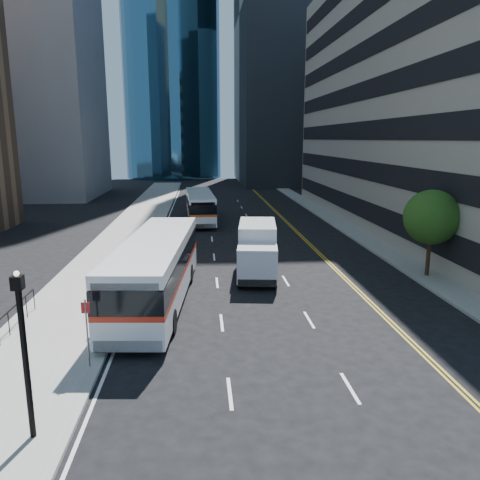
{
  "coord_description": "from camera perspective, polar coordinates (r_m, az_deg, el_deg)",
  "views": [
    {
      "loc": [
        -4.31,
        -17.77,
        8.1
      ],
      "look_at": [
        -2.29,
        6.58,
        2.8
      ],
      "focal_mm": 35.0,
      "sensor_mm": 36.0,
      "label": 1
    }
  ],
  "objects": [
    {
      "name": "ground",
      "position": [
        19.99,
        8.3,
        -11.79
      ],
      "size": [
        160.0,
        160.0,
        0.0
      ],
      "primitive_type": "plane",
      "color": "black",
      "rests_on": "ground"
    },
    {
      "name": "sidewalk_west",
      "position": [
        43.95,
        -12.76,
        1.41
      ],
      "size": [
        5.0,
        90.0,
        0.15
      ],
      "primitive_type": "cube",
      "color": "gray",
      "rests_on": "ground"
    },
    {
      "name": "sidewalk_east",
      "position": [
        45.5,
        12.36,
        1.8
      ],
      "size": [
        2.0,
        90.0,
        0.15
      ],
      "primitive_type": "cube",
      "color": "gray",
      "rests_on": "ground"
    },
    {
      "name": "office_tower_north",
      "position": [
        95.05,
        9.94,
        25.39
      ],
      "size": [
        30.0,
        28.0,
        60.0
      ],
      "primitive_type": "cube",
      "color": "gray",
      "rests_on": "ground"
    },
    {
      "name": "midrise_west",
      "position": [
        74.28,
        -24.64,
        18.45
      ],
      "size": [
        18.0,
        18.0,
        35.0
      ],
      "primitive_type": "cube",
      "color": "gray",
      "rests_on": "ground"
    },
    {
      "name": "street_tree",
      "position": [
        29.34,
        22.33,
        2.58
      ],
      "size": [
        3.2,
        3.2,
        5.1
      ],
      "color": "#332114",
      "rests_on": "sidewalk_east"
    },
    {
      "name": "lamp_post",
      "position": [
        13.76,
        -24.8,
        -11.95
      ],
      "size": [
        0.28,
        0.28,
        4.56
      ],
      "color": "black",
      "rests_on": "sidewalk_west"
    },
    {
      "name": "bus_front",
      "position": [
        23.63,
        -10.15,
        -3.41
      ],
      "size": [
        3.82,
        12.97,
        3.3
      ],
      "rotation": [
        0.0,
        0.0,
        -0.08
      ],
      "color": "white",
      "rests_on": "ground"
    },
    {
      "name": "bus_rear",
      "position": [
        46.86,
        -4.88,
        4.18
      ],
      "size": [
        3.01,
        11.25,
        2.87
      ],
      "rotation": [
        0.0,
        0.0,
        0.05
      ],
      "color": "white",
      "rests_on": "ground"
    },
    {
      "name": "box_truck",
      "position": [
        28.14,
        2.12,
        -1.08
      ],
      "size": [
        2.94,
        6.62,
        3.06
      ],
      "rotation": [
        0.0,
        0.0,
        -0.12
      ],
      "color": "silver",
      "rests_on": "ground"
    }
  ]
}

